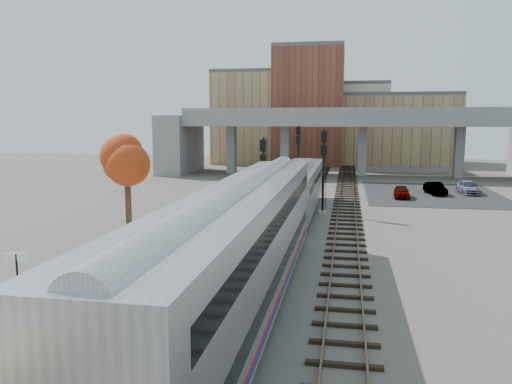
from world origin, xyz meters
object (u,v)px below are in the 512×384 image
(locomotive, at_px, (299,187))
(signal_mast_mid, at_px, (323,173))
(car_a, at_px, (402,192))
(car_c, at_px, (468,187))
(signal_mast_near, at_px, (263,184))
(car_b, at_px, (435,189))
(tree, at_px, (127,161))
(signal_mast_far, at_px, (298,155))
(coach, at_px, (244,249))

(locomotive, xyz_separation_m, signal_mast_mid, (2.00, 0.10, 1.24))
(car_a, distance_m, car_c, 8.55)
(car_a, bearing_deg, signal_mast_mid, -123.50)
(signal_mast_near, bearing_deg, car_a, 54.00)
(locomotive, bearing_deg, signal_mast_mid, 2.94)
(car_b, bearing_deg, locomotive, -145.10)
(tree, relative_size, car_c, 1.50)
(signal_mast_near, relative_size, car_c, 1.45)
(signal_mast_near, relative_size, car_a, 1.77)
(signal_mast_mid, distance_m, car_b, 17.50)
(signal_mast_mid, distance_m, car_c, 20.95)
(signal_mast_far, xyz_separation_m, car_a, (11.55, -9.93, -2.90))
(signal_mast_far, distance_m, car_c, 19.92)
(coach, distance_m, signal_mast_mid, 22.81)
(car_b, bearing_deg, signal_mast_near, -139.29)
(signal_mast_near, distance_m, tree, 9.86)
(locomotive, xyz_separation_m, coach, (-0.00, -22.61, 0.52))
(tree, relative_size, car_b, 1.74)
(coach, bearing_deg, signal_mast_near, 97.04)
(coach, bearing_deg, tree, 129.69)
(signal_mast_far, relative_size, car_c, 1.58)
(signal_mast_far, bearing_deg, car_b, -24.46)
(signal_mast_far, xyz_separation_m, tree, (-8.95, -29.52, 1.49))
(car_b, bearing_deg, signal_mast_mid, -140.63)
(signal_mast_mid, xyz_separation_m, signal_mast_far, (-4.10, 20.12, 0.05))
(coach, xyz_separation_m, signal_mast_near, (-2.10, 17.00, 0.38))
(signal_mast_far, height_order, car_a, signal_mast_far)
(car_a, bearing_deg, locomotive, -129.89)
(coach, xyz_separation_m, car_c, (16.81, 37.26, -2.10))
(signal_mast_near, height_order, signal_mast_mid, signal_mast_mid)
(car_c, bearing_deg, signal_mast_far, 162.14)
(signal_mast_mid, xyz_separation_m, car_a, (7.45, 10.19, -2.85))
(locomotive, xyz_separation_m, car_a, (9.45, 10.29, -1.61))
(signal_mast_far, distance_m, car_b, 17.03)
(coach, relative_size, car_b, 6.39)
(tree, distance_m, car_c, 36.99)
(locomotive, relative_size, car_b, 4.87)
(locomotive, bearing_deg, car_a, 47.45)
(car_b, bearing_deg, signal_mast_far, 145.23)
(signal_mast_far, bearing_deg, coach, -87.19)
(signal_mast_far, height_order, tree, signal_mast_far)
(signal_mast_near, distance_m, car_b, 24.41)
(locomotive, distance_m, car_a, 14.06)
(car_a, bearing_deg, car_c, 33.33)
(coach, distance_m, tree, 17.45)
(signal_mast_far, relative_size, car_b, 1.83)
(signal_mast_mid, relative_size, car_a, 1.91)
(signal_mast_mid, height_order, car_a, signal_mast_mid)
(signal_mast_mid, bearing_deg, car_c, 44.50)
(coach, bearing_deg, car_b, 69.83)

